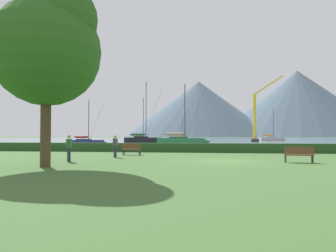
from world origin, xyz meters
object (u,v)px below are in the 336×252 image
at_px(sailboat_slip_3, 86,142).
at_px(person_standing_walker, 69,146).
at_px(park_tree, 50,45).
at_px(person_seated_viewer, 115,144).
at_px(park_bench_under_tree, 299,154).
at_px(park_bench_near_path, 131,149).
at_px(sailboat_slip_1, 143,140).
at_px(sailboat_slip_4, 142,139).
at_px(sailboat_slip_2, 182,141).
at_px(sailboat_slip_0, 272,139).
at_px(sailboat_slip_8, 181,139).
at_px(dock_crane, 256,120).

xyz_separation_m(sailboat_slip_3, person_standing_walker, (12.49, -31.95, 0.43)).
distance_m(person_standing_walker, park_tree, 6.24).
bearing_deg(person_seated_viewer, park_bench_under_tree, -7.01).
relative_size(park_bench_near_path, person_standing_walker, 0.93).
relative_size(sailboat_slip_1, person_standing_walker, 7.92).
distance_m(sailboat_slip_3, park_tree, 38.04).
bearing_deg(sailboat_slip_4, park_tree, -76.25).
bearing_deg(park_bench_under_tree, sailboat_slip_2, 113.35).
bearing_deg(sailboat_slip_0, sailboat_slip_8, 161.03).
distance_m(sailboat_slip_2, park_tree, 39.02).
xyz_separation_m(sailboat_slip_2, sailboat_slip_4, (-13.19, 26.11, -0.08)).
height_order(sailboat_slip_1, park_bench_near_path, sailboat_slip_1).
bearing_deg(person_standing_walker, sailboat_slip_0, 70.44).
height_order(sailboat_slip_0, park_tree, sailboat_slip_0).
bearing_deg(sailboat_slip_0, sailboat_slip_1, -141.28).
xyz_separation_m(sailboat_slip_2, person_standing_walker, (-3.02, -35.21, 0.24)).
relative_size(sailboat_slip_8, park_tree, 0.85).
bearing_deg(person_seated_viewer, dock_crane, 80.57).
bearing_deg(sailboat_slip_8, sailboat_slip_4, -107.70).
relative_size(sailboat_slip_2, park_tree, 1.10).
xyz_separation_m(sailboat_slip_1, park_bench_under_tree, (20.32, -46.82, -0.23)).
bearing_deg(park_bench_near_path, dock_crane, 75.07).
bearing_deg(sailboat_slip_2, sailboat_slip_3, -161.56).
distance_m(sailboat_slip_1, sailboat_slip_8, 41.37).
bearing_deg(dock_crane, sailboat_slip_1, -142.45).
height_order(sailboat_slip_8, dock_crane, dock_crane).
height_order(sailboat_slip_2, person_seated_viewer, sailboat_slip_2).
bearing_deg(person_standing_walker, park_bench_near_path, 71.86).
distance_m(park_bench_near_path, park_bench_under_tree, 13.10).
distance_m(sailboat_slip_1, person_standing_walker, 48.66).
relative_size(sailboat_slip_4, person_seated_viewer, 6.83).
bearing_deg(sailboat_slip_0, person_standing_walker, -116.85).
relative_size(sailboat_slip_0, sailboat_slip_8, 1.29).
distance_m(park_bench_near_path, dock_crane, 63.09).
bearing_deg(sailboat_slip_4, park_bench_under_tree, -63.92).
height_order(person_seated_viewer, park_tree, park_tree).
bearing_deg(park_bench_under_tree, dock_crane, 91.38).
relative_size(sailboat_slip_3, park_tree, 0.81).
relative_size(person_seated_viewer, park_tree, 0.18).
relative_size(sailboat_slip_8, person_seated_viewer, 4.80).
relative_size(sailboat_slip_8, park_bench_near_path, 5.17).
xyz_separation_m(sailboat_slip_8, person_standing_walker, (3.19, -89.44, 0.42)).
distance_m(person_seated_viewer, dock_crane, 66.10).
height_order(sailboat_slip_4, person_standing_walker, sailboat_slip_4).
height_order(sailboat_slip_8, person_standing_walker, sailboat_slip_8).
relative_size(sailboat_slip_8, dock_crane, 0.46).
distance_m(sailboat_slip_2, sailboat_slip_4, 29.25).
xyz_separation_m(person_seated_viewer, park_tree, (-1.05, -7.48, 5.24)).
relative_size(sailboat_slip_2, park_bench_under_tree, 6.10).
xyz_separation_m(sailboat_slip_3, park_tree, (13.02, -35.29, 5.67)).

